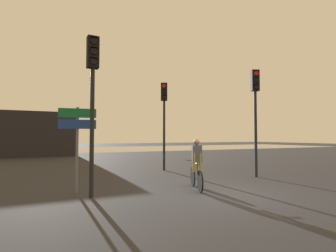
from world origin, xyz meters
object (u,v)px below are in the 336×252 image
at_px(traffic_light_near_right, 255,102).
at_px(cyclist, 197,164).
at_px(traffic_light_center, 164,109).
at_px(traffic_light_near_left, 93,85).
at_px(direction_sign_post, 77,133).

height_order(traffic_light_near_right, cyclist, traffic_light_near_right).
xyz_separation_m(traffic_light_center, traffic_light_near_left, (-4.28, -4.55, 0.06)).
relative_size(traffic_light_near_right, direction_sign_post, 1.74).
relative_size(traffic_light_center, cyclist, 2.71).
bearing_deg(direction_sign_post, traffic_light_near_right, -173.36).
height_order(traffic_light_near_right, direction_sign_post, traffic_light_near_right).
bearing_deg(traffic_light_near_left, cyclist, 172.59).
bearing_deg(direction_sign_post, traffic_light_center, -134.84).
relative_size(traffic_light_center, direction_sign_post, 1.70).
bearing_deg(traffic_light_near_left, traffic_light_center, -135.86).
bearing_deg(cyclist, traffic_light_near_right, 36.35).
distance_m(traffic_light_center, traffic_light_near_left, 6.25).
xyz_separation_m(traffic_light_near_left, cyclist, (3.24, -0.27, -2.32)).
relative_size(direction_sign_post, cyclist, 1.59).
relative_size(traffic_light_near_right, traffic_light_near_left, 1.00).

